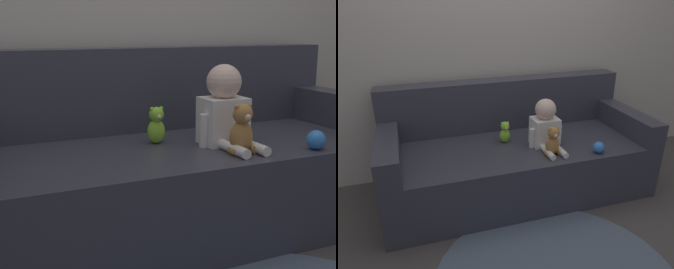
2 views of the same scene
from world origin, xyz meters
TOP-DOWN VIEW (x-y plane):
  - ground_plane at (0.00, 0.00)m, footprint 12.00×12.00m
  - wall_back at (0.00, 0.54)m, footprint 8.00×0.05m
  - couch at (0.00, 0.06)m, footprint 2.16×0.91m
  - person_baby at (0.20, -0.11)m, footprint 0.28×0.37m
  - teddy_bear_brown at (0.18, -0.28)m, footprint 0.13×0.10m
  - plush_toy_side at (-0.10, 0.04)m, footprint 0.09×0.08m
  - toy_ball at (0.53, -0.37)m, footprint 0.09×0.09m

SIDE VIEW (x-z plane):
  - ground_plane at x=0.00m, z-range 0.00..0.00m
  - couch at x=0.00m, z-range -0.14..0.76m
  - toy_ball at x=0.53m, z-range 0.45..0.54m
  - plush_toy_side at x=-0.10m, z-range 0.45..0.63m
  - teddy_bear_brown at x=0.18m, z-range 0.45..0.67m
  - person_baby at x=0.20m, z-range 0.43..0.81m
  - wall_back at x=0.00m, z-range 0.00..2.60m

